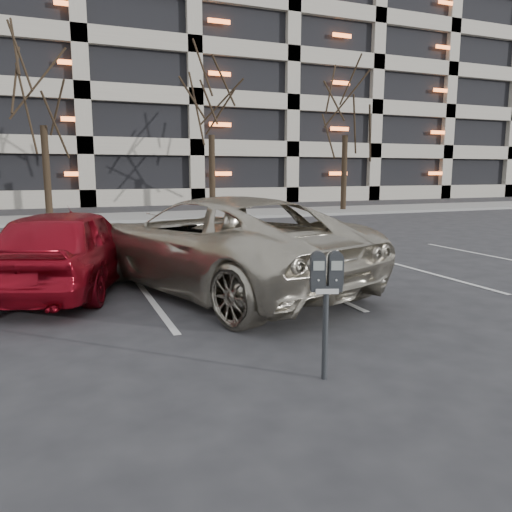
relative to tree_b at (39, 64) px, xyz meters
name	(u,v)px	position (x,y,z in m)	size (l,w,h in m)	color
ground	(271,317)	(3.00, -16.00, -6.18)	(140.00, 140.00, 0.00)	#28282B
sidewalk	(124,217)	(3.00, 0.00, -6.12)	(80.00, 4.00, 0.12)	gray
stall_lines	(144,290)	(1.60, -13.70, -6.17)	(16.90, 5.20, 0.00)	silver
parking_garage	(241,82)	(15.00, 17.84, 3.08)	(52.00, 20.00, 19.00)	black
tree_b	(39,64)	(0.00, 0.00, 0.00)	(3.76, 3.76, 8.55)	black
tree_c	(211,84)	(7.00, 0.00, -0.30)	(3.58, 3.58, 8.14)	black
tree_d	(347,87)	(14.00, 0.00, -0.03)	(3.74, 3.74, 8.50)	black
parking_meter	(326,284)	(2.65, -18.14, -5.22)	(0.34, 0.22, 1.25)	black
suv_silver	(217,243)	(2.84, -14.05, -5.37)	(4.44, 6.37, 1.62)	#B8B09D
car_red	(69,248)	(0.44, -13.23, -5.45)	(1.72, 4.28, 1.46)	maroon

